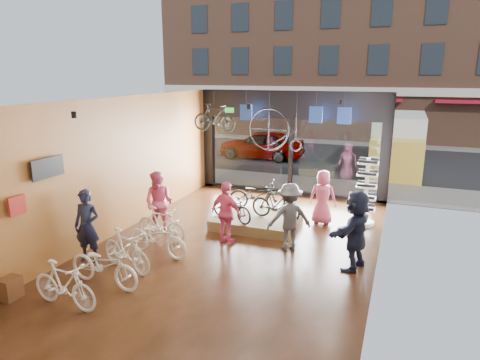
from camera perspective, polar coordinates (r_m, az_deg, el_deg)
The scene contains 35 objects.
ground_plane at distance 10.92m, azimuth -1.41°, elevation -9.89°, with size 7.00×12.00×0.04m, color black.
ceiling at distance 10.00m, azimuth -1.54°, elevation 10.65°, with size 7.00×12.00×0.04m, color black.
wall_left at distance 12.05m, azimuth -17.14°, elevation 1.40°, with size 0.04×12.00×3.80m, color #A96F29.
wall_right at distance 9.56m, azimuth 18.43°, elevation -1.93°, with size 0.04×12.00×3.80m, color beige.
wall_back at distance 5.59m, azimuth -26.59°, elevation -14.34°, with size 7.00×0.04×3.80m, color beige.
storefront at distance 15.89m, azimuth 6.84°, elevation 4.88°, with size 7.00×0.26×3.80m, color black, non-canonical shape.
exit_sign at distance 16.39m, azimuth -1.40°, elevation 9.30°, with size 0.35×0.06×0.18m, color #198C26.
street_road at distance 24.92m, azimuth 11.87°, elevation 3.56°, with size 30.00×18.00×0.02m, color black.
sidewalk_near at distance 17.41m, azimuth 7.65°, elevation -0.53°, with size 30.00×2.40×0.12m, color slate.
sidewalk_far at distance 28.81m, azimuth 13.19°, elevation 5.03°, with size 30.00×2.00×0.12m, color slate.
opposite_building at distance 31.06m, azimuth 14.63°, elevation 18.44°, with size 26.00×5.00×14.00m, color brown.
street_car at distance 22.62m, azimuth 2.89°, elevation 4.76°, with size 1.78×4.43×1.51m, color gray.
box_truck at distance 20.46m, azimuth 20.28°, elevation 4.42°, with size 2.18×6.53×2.57m, color silver, non-canonical shape.
floor_bike_1 at distance 9.10m, azimuth -22.39°, elevation -12.80°, with size 0.44×1.55×0.93m, color silver.
floor_bike_2 at distance 9.66m, azimuth -17.68°, elevation -10.73°, with size 0.63×1.80×0.95m, color silver.
floor_bike_3 at distance 10.22m, azimuth -14.93°, elevation -9.07°, with size 0.45×1.61×0.97m, color silver.
floor_bike_4 at distance 10.86m, azimuth -11.01°, elevation -7.55°, with size 0.61×1.76×0.93m, color silver.
floor_bike_5 at distance 11.75m, azimuth -10.51°, elevation -5.82°, with size 0.44×1.55×0.93m, color silver.
display_platform at distance 12.71m, azimuth 2.24°, elevation -5.54°, with size 2.40×1.80×0.30m, color #4F3D1F.
display_bike_left at distance 12.24m, azimuth -1.12°, elevation -3.56°, with size 0.54×1.56×0.82m, color black.
display_bike_mid at distance 12.34m, azimuth 4.79°, elevation -3.19°, with size 0.44×1.54×0.93m, color black.
display_bike_right at distance 13.21m, azimuth 2.31°, elevation -1.99°, with size 0.61×1.76×0.92m, color black.
customer_0 at distance 10.83m, azimuth -19.71°, elevation -5.79°, with size 0.65×0.43×1.78m, color #161C33.
customer_1 at distance 12.19m, azimuth -10.75°, elevation -2.99°, with size 0.86×0.67×1.78m, color #CC4C72.
customer_2 at distance 11.27m, azimuth -1.80°, elevation -4.40°, with size 0.99×0.41×1.69m, color #CC4C72.
customer_3 at distance 10.93m, azimuth 6.59°, elevation -4.93°, with size 1.13×0.65×1.75m, color #3F3F44.
customer_4 at distance 12.99m, azimuth 10.97°, elevation -2.26°, with size 0.80×0.52×1.64m, color #CC4C72.
customer_5 at distance 10.15m, azimuth 15.15°, elevation -6.48°, with size 1.74×0.55×1.88m, color #161C33.
sunglasses_rack at distance 13.13m, azimuth 16.46°, elevation -1.54°, with size 0.60×0.49×2.02m, color white, non-canonical shape.
wall_merch at distance 9.71m, azimuth -28.97°, elevation -6.48°, with size 0.40×2.40×2.60m, color navy, non-canonical shape.
penny_farthing at distance 14.58m, azimuth 4.97°, elevation 6.48°, with size 1.81×0.06×1.44m, color black, non-canonical shape.
hung_bike at distance 14.82m, azimuth -3.45°, elevation 8.29°, with size 0.45×1.58×0.95m, color black.
jersey_left at distance 15.43m, azimuth 0.80°, elevation 9.01°, with size 0.45×0.03×0.55m, color #1E3F99.
jersey_mid at distance 14.75m, azimuth 10.07°, elevation 8.56°, with size 0.45×0.03×0.55m, color #1E3F99.
jersey_right at distance 14.60m, azimuth 13.72°, elevation 8.32°, with size 0.45×0.03×0.55m, color #1E3F99.
Camera 1 is at (3.82, -9.22, 4.42)m, focal length 32.00 mm.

